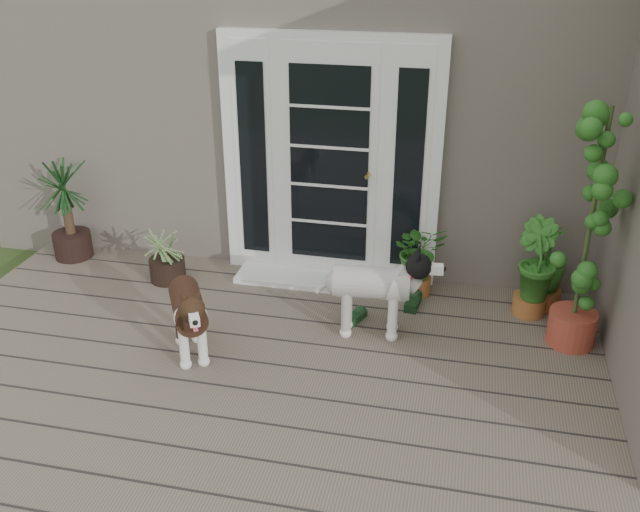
# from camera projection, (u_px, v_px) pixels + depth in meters

# --- Properties ---
(deck) EXTENTS (6.20, 4.60, 0.12)m
(deck) POSITION_uv_depth(u_px,v_px,m) (290.00, 435.00, 4.51)
(deck) COLOR #6B5B4C
(deck) RESTS_ON ground
(house_main) EXTENTS (7.40, 4.00, 3.10)m
(house_main) POSITION_uv_depth(u_px,v_px,m) (387.00, 74.00, 7.60)
(house_main) COLOR #665E54
(house_main) RESTS_ON ground
(door_unit) EXTENTS (1.90, 0.14, 2.15)m
(door_unit) POSITION_uv_depth(u_px,v_px,m) (330.00, 161.00, 5.99)
(door_unit) COLOR white
(door_unit) RESTS_ON deck
(door_step) EXTENTS (1.60, 0.40, 0.05)m
(door_step) POSITION_uv_depth(u_px,v_px,m) (325.00, 280.00, 6.27)
(door_step) COLOR white
(door_step) RESTS_ON deck
(brindle_dog) EXTENTS (0.63, 0.79, 0.61)m
(brindle_dog) POSITION_uv_depth(u_px,v_px,m) (189.00, 319.00, 5.12)
(brindle_dog) COLOR #3F2417
(brindle_dog) RESTS_ON deck
(white_dog) EXTENTS (0.81, 0.41, 0.66)m
(white_dog) POSITION_uv_depth(u_px,v_px,m) (371.00, 296.00, 5.37)
(white_dog) COLOR white
(white_dog) RESTS_ON deck
(spider_plant) EXTENTS (0.69, 0.69, 0.56)m
(spider_plant) POSITION_uv_depth(u_px,v_px,m) (166.00, 251.00, 6.21)
(spider_plant) COLOR #8AA364
(spider_plant) RESTS_ON deck
(yucca) EXTENTS (0.85, 0.85, 0.98)m
(yucca) POSITION_uv_depth(u_px,v_px,m) (67.00, 209.00, 6.56)
(yucca) COLOR black
(yucca) RESTS_ON deck
(herb_a) EXTENTS (0.58, 0.58, 0.58)m
(herb_a) POSITION_uv_depth(u_px,v_px,m) (418.00, 263.00, 5.98)
(herb_a) COLOR #19571E
(herb_a) RESTS_ON deck
(herb_b) EXTENTS (0.56, 0.56, 0.61)m
(herb_b) POSITION_uv_depth(u_px,v_px,m) (532.00, 280.00, 5.66)
(herb_b) COLOR #225B1A
(herb_b) RESTS_ON deck
(herb_c) EXTENTS (0.44, 0.44, 0.58)m
(herb_c) POSITION_uv_depth(u_px,v_px,m) (545.00, 275.00, 5.79)
(herb_c) COLOR #26631C
(herb_c) RESTS_ON deck
(sapling) EXTENTS (0.61, 0.61, 1.91)m
(sapling) POSITION_uv_depth(u_px,v_px,m) (590.00, 229.00, 4.98)
(sapling) COLOR #275819
(sapling) RESTS_ON deck
(clog_left) EXTENTS (0.17, 0.32, 0.09)m
(clog_left) POSITION_uv_depth(u_px,v_px,m) (413.00, 301.00, 5.88)
(clog_left) COLOR black
(clog_left) RESTS_ON deck
(clog_right) EXTENTS (0.21, 0.29, 0.08)m
(clog_right) POSITION_uv_depth(u_px,v_px,m) (356.00, 316.00, 5.67)
(clog_right) COLOR #173A1C
(clog_right) RESTS_ON deck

